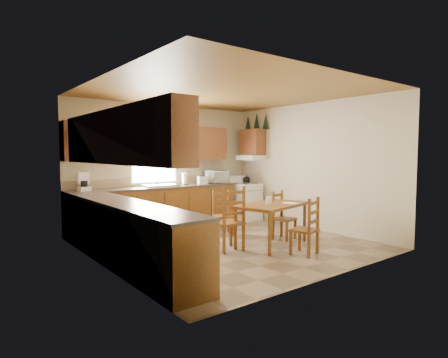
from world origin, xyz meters
TOP-DOWN VIEW (x-y plane):
  - floor at (0.00, 0.00)m, footprint 4.50×4.50m
  - ceiling at (0.00, 0.00)m, footprint 4.50×4.50m
  - wall_left at (-2.25, 0.00)m, footprint 4.50×4.50m
  - wall_right at (2.25, 0.00)m, footprint 4.50×4.50m
  - wall_back at (0.00, 2.25)m, footprint 4.50×4.50m
  - wall_front at (0.00, -2.25)m, footprint 4.50×4.50m
  - lower_cab_back at (-0.38, 1.95)m, footprint 3.75×0.60m
  - lower_cab_left at (-1.95, -0.15)m, footprint 0.60×3.60m
  - counter_back at (-0.38, 1.95)m, footprint 3.75×0.63m
  - counter_left at (-1.95, -0.15)m, footprint 0.63×3.60m
  - backsplash at (-0.38, 2.24)m, footprint 3.75×0.01m
  - upper_cab_back_left at (-1.55, 2.08)m, footprint 1.41×0.33m
  - upper_cab_back_right at (0.86, 2.08)m, footprint 1.25×0.33m
  - upper_cab_left at (-2.08, -0.15)m, footprint 0.33×3.60m
  - upper_cab_stove at (2.08, 1.65)m, footprint 0.33×0.62m
  - range_hood at (2.03, 1.65)m, footprint 0.44×0.62m
  - window_frame at (-0.30, 2.22)m, footprint 1.13×0.02m
  - window_pane at (-0.30, 2.21)m, footprint 1.05×0.01m
  - window_valance at (-0.30, 2.19)m, footprint 1.19×0.01m
  - sink_basin at (-0.30, 1.95)m, footprint 0.75×0.45m
  - pine_decal_a at (2.21, 1.33)m, footprint 0.22×0.22m
  - pine_decal_b at (2.21, 1.65)m, footprint 0.22×0.22m
  - pine_decal_c at (2.21, 1.97)m, footprint 0.22×0.22m
  - stove at (1.88, 1.66)m, footprint 0.59×0.61m
  - coffeemaker at (-1.89, 1.99)m, footprint 0.27×0.30m
  - paper_towel at (0.30, 1.93)m, footprint 0.13×0.13m
  - toaster at (0.76, 1.89)m, footprint 0.24×0.18m
  - microwave at (1.19, 1.95)m, footprint 0.58×0.50m
  - dining_table at (0.57, -0.54)m, footprint 1.54×1.11m
  - chair_near_left at (-0.27, -0.34)m, footprint 0.48×0.46m
  - chair_near_right at (0.54, -1.30)m, footprint 0.47×0.46m
  - chair_far_left at (0.39, 0.64)m, footprint 0.48×0.47m
  - chair_far_right at (1.08, -0.36)m, footprint 0.45×0.44m
  - table_paper at (0.89, -0.69)m, footprint 0.22×0.29m
  - table_card at (0.56, -0.48)m, footprint 0.10×0.06m

SIDE VIEW (x-z plane):
  - floor at x=0.00m, z-range 0.00..0.00m
  - dining_table at x=0.57m, z-range 0.00..0.74m
  - stove at x=1.88m, z-range 0.00..0.88m
  - lower_cab_back at x=-0.38m, z-range 0.00..0.88m
  - lower_cab_left at x=-1.95m, z-range 0.00..0.88m
  - chair_far_left at x=0.39m, z-range 0.00..0.88m
  - chair_far_right at x=1.08m, z-range 0.00..0.90m
  - chair_near_right at x=0.54m, z-range 0.00..0.92m
  - chair_near_left at x=-0.27m, z-range 0.00..1.08m
  - table_paper at x=0.89m, z-range 0.74..0.74m
  - table_card at x=0.56m, z-range 0.74..0.87m
  - counter_back at x=-0.38m, z-range 0.88..0.92m
  - counter_left at x=-1.95m, z-range 0.88..0.92m
  - sink_basin at x=-0.30m, z-range 0.92..0.96m
  - toaster at x=0.76m, z-range 0.92..1.10m
  - backsplash at x=-0.38m, z-range 0.92..1.10m
  - paper_towel at x=0.30m, z-range 0.92..1.19m
  - microwave at x=1.19m, z-range 0.92..1.22m
  - coffeemaker at x=-1.89m, z-range 0.92..1.29m
  - wall_left at x=-2.25m, z-range 1.35..1.35m
  - wall_right at x=2.25m, z-range 1.35..1.35m
  - wall_back at x=0.00m, z-range 1.35..1.35m
  - wall_front at x=0.00m, z-range 1.35..1.35m
  - range_hood at x=2.03m, z-range 1.46..1.58m
  - window_frame at x=-0.30m, z-range 0.96..2.14m
  - window_pane at x=-0.30m, z-range 1.00..2.10m
  - upper_cab_back_left at x=-1.55m, z-range 1.48..2.23m
  - upper_cab_back_right at x=0.86m, z-range 1.48..2.23m
  - upper_cab_left at x=-2.08m, z-range 1.48..2.23m
  - upper_cab_stove at x=2.08m, z-range 1.59..2.21m
  - window_valance at x=-0.30m, z-range 1.93..2.17m
  - pine_decal_a at x=2.21m, z-range 2.20..2.56m
  - pine_decal_c at x=2.21m, z-range 2.20..2.56m
  - pine_decal_b at x=2.21m, z-range 2.24..2.60m
  - ceiling at x=0.00m, z-range 2.70..2.70m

